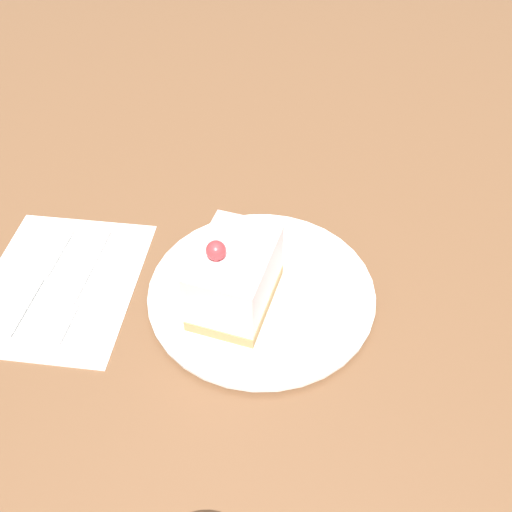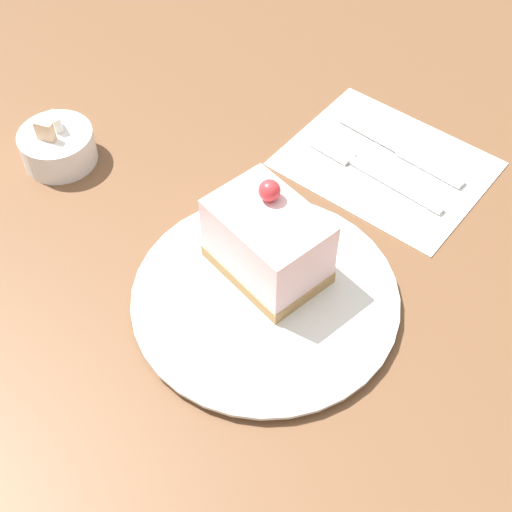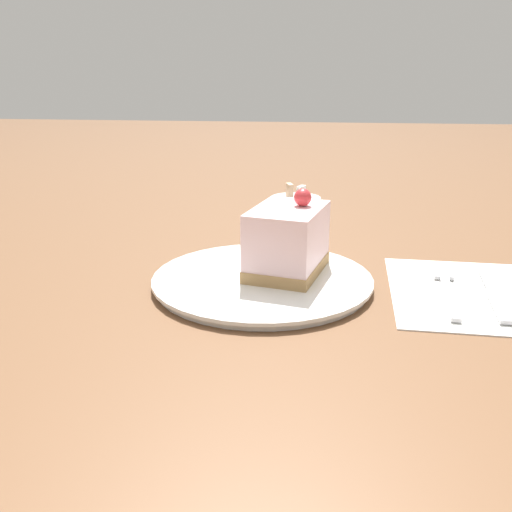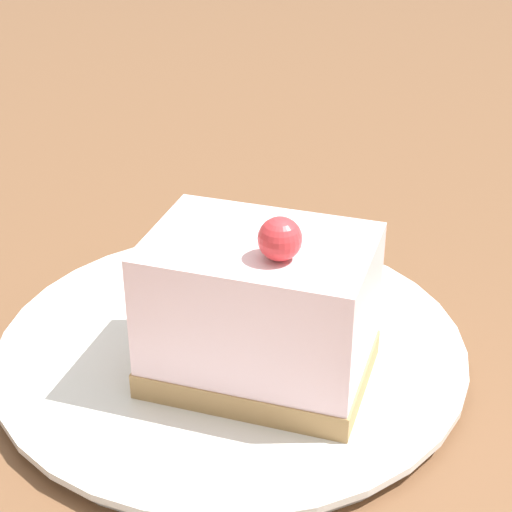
# 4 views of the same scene
# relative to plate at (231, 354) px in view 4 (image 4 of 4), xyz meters

# --- Properties ---
(ground_plane) EXTENTS (4.00, 4.00, 0.00)m
(ground_plane) POSITION_rel_plate_xyz_m (-0.00, -0.00, -0.01)
(ground_plane) COLOR brown
(plate) EXTENTS (0.25, 0.25, 0.01)m
(plate) POSITION_rel_plate_xyz_m (0.00, 0.00, 0.00)
(plate) COLOR silver
(plate) RESTS_ON ground_plane
(cake_slice) EXTENTS (0.10, 0.12, 0.10)m
(cake_slice) POSITION_rel_plate_xyz_m (0.02, 0.02, 0.04)
(cake_slice) COLOR #AD8451
(cake_slice) RESTS_ON plate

